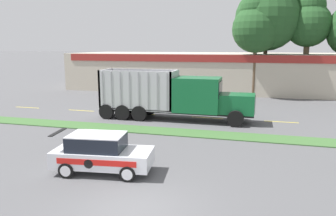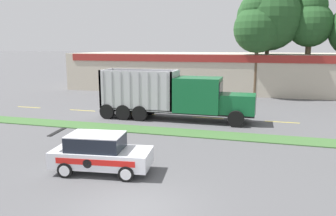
{
  "view_description": "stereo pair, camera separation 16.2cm",
  "coord_description": "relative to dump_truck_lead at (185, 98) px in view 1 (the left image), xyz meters",
  "views": [
    {
      "loc": [
        3.8,
        -9.46,
        5.41
      ],
      "look_at": [
        -1.21,
        8.93,
        1.8
      ],
      "focal_mm": 35.0,
      "sensor_mm": 36.0,
      "label": 1
    },
    {
      "loc": [
        3.95,
        -9.42,
        5.41
      ],
      "look_at": [
        -1.21,
        8.93,
        1.8
      ],
      "focal_mm": 35.0,
      "sensor_mm": 36.0,
      "label": 2
    }
  ],
  "objects": [
    {
      "name": "centre_line_4",
      "position": [
        1.47,
        1.26,
        -1.69
      ],
      "size": [
        2.4,
        0.14,
        0.01
      ],
      "primitive_type": "cube",
      "color": "yellow",
      "rests_on": "ground_plane"
    },
    {
      "name": "centre_line_1",
      "position": [
        -14.73,
        1.26,
        -1.69
      ],
      "size": [
        2.4,
        0.14,
        0.01
      ],
      "primitive_type": "cube",
      "color": "yellow",
      "rests_on": "ground_plane"
    },
    {
      "name": "traffic_cone",
      "position": [
        -4.33,
        -9.59,
        -1.44
      ],
      "size": [
        0.42,
        0.42,
        0.51
      ],
      "color": "black",
      "rests_on": "ground_plane"
    },
    {
      "name": "tree_behind_far_right",
      "position": [
        4.68,
        12.95,
        5.97
      ],
      "size": [
        4.98,
        4.98,
        10.91
      ],
      "color": "brown",
      "rests_on": "ground_plane"
    },
    {
      "name": "centre_line_3",
      "position": [
        -3.93,
        1.26,
        -1.69
      ],
      "size": [
        2.4,
        0.14,
        0.01
      ],
      "primitive_type": "cube",
      "color": "yellow",
      "rests_on": "ground_plane"
    },
    {
      "name": "ground_plane",
      "position": [
        1.21,
        -13.77,
        -1.69
      ],
      "size": [
        600.0,
        600.0,
        0.0
      ],
      "primitive_type": "plane",
      "color": "#515154"
    },
    {
      "name": "store_building_backdrop",
      "position": [
        2.55,
        18.81,
        0.58
      ],
      "size": [
        41.41,
        12.1,
        4.54
      ],
      "color": "#BCB29E",
      "rests_on": "ground_plane"
    },
    {
      "name": "tree_behind_centre",
      "position": [
        5.75,
        14.3,
        7.29
      ],
      "size": [
        6.8,
        6.8,
        13.4
      ],
      "color": "brown",
      "rests_on": "ground_plane"
    },
    {
      "name": "dump_truck_lead",
      "position": [
        0.0,
        0.0,
        0.0
      ],
      "size": [
        11.41,
        2.65,
        3.65
      ],
      "color": "black",
      "rests_on": "ground_plane"
    },
    {
      "name": "grass_verge",
      "position": [
        1.21,
        -3.63,
        -1.66
      ],
      "size": [
        120.0,
        1.79,
        0.06
      ],
      "primitive_type": "cube",
      "color": "#3D6633",
      "rests_on": "ground_plane"
    },
    {
      "name": "centre_line_5",
      "position": [
        6.87,
        1.26,
        -1.69
      ],
      "size": [
        2.4,
        0.14,
        0.01
      ],
      "primitive_type": "cube",
      "color": "yellow",
      "rests_on": "ground_plane"
    },
    {
      "name": "centre_line_2",
      "position": [
        -9.33,
        1.26,
        -1.69
      ],
      "size": [
        2.4,
        0.14,
        0.01
      ],
      "primitive_type": "cube",
      "color": "yellow",
      "rests_on": "ground_plane"
    },
    {
      "name": "tree_behind_right",
      "position": [
        9.91,
        14.62,
        6.32
      ],
      "size": [
        4.62,
        4.62,
        11.08
      ],
      "color": "brown",
      "rests_on": "ground_plane"
    },
    {
      "name": "rally_car",
      "position": [
        -1.33,
        -10.93,
        -0.82
      ],
      "size": [
        4.42,
        2.26,
        1.74
      ],
      "color": "silver",
      "rests_on": "ground_plane"
    }
  ]
}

